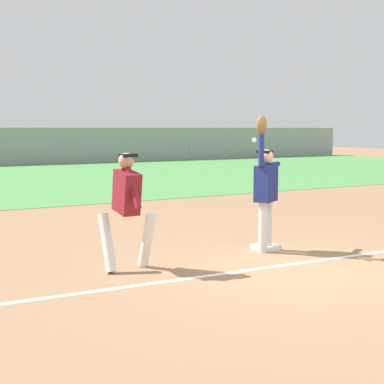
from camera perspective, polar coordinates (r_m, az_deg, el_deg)
The scene contains 10 objects.
ground_plane at distance 8.17m, azimuth 10.54°, elevation -8.16°, with size 78.92×78.92×0.00m, color #936D4C.
outfield_grass at distance 23.87m, azimuth -16.78°, elevation 1.36°, with size 50.63×17.82×0.01m, color #4C8C47.
chalk_foul_line at distance 7.09m, azimuth -14.83°, elevation -10.53°, with size 12.00×0.10×0.01m, color white.
first_base at distance 9.59m, azimuth 7.65°, elevation -5.66°, with size 0.38×0.38×0.08m, color white.
fielder at distance 9.26m, azimuth 7.60°, elevation 0.68°, with size 0.82×0.56×2.28m.
runner at distance 8.02m, azimuth -6.74°, elevation -1.11°, with size 0.73×0.84×1.72m.
baseball at distance 8.93m, azimuth 6.45°, elevation 5.35°, with size 0.07×0.07×0.07m, color white.
parked_car_black at distance 36.00m, azimuth -18.71°, elevation 4.03°, with size 4.43×2.17×1.25m.
parked_car_tan at distance 37.94m, azimuth -9.92°, elevation 4.40°, with size 4.54×2.40×1.25m.
parked_car_silver at distance 39.64m, azimuth -1.33°, elevation 4.58°, with size 4.51×2.34×1.25m.
Camera 1 is at (-5.08, -6.06, 2.07)m, focal length 51.61 mm.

